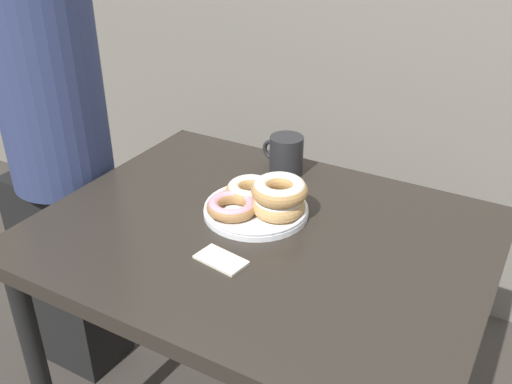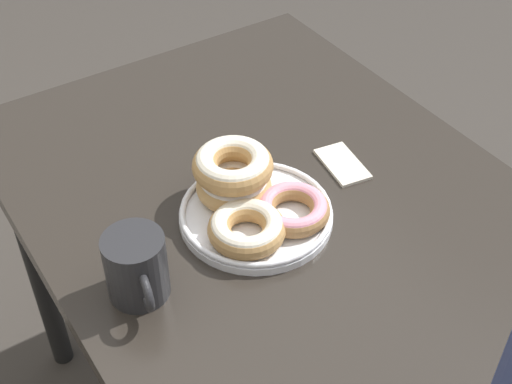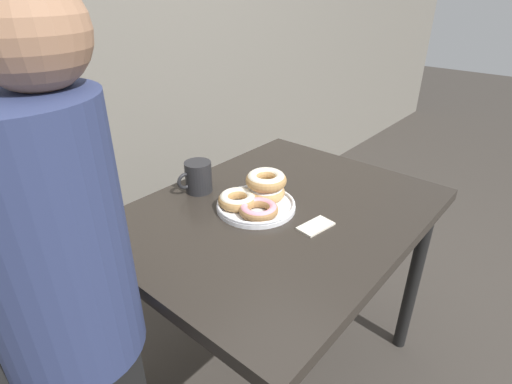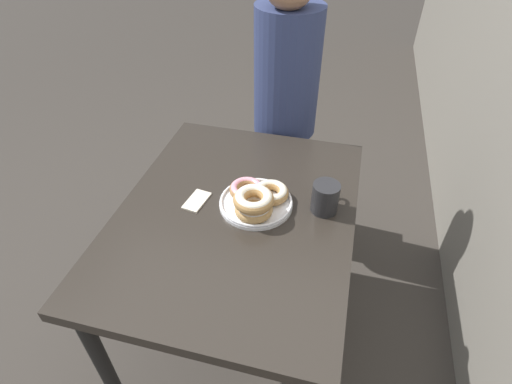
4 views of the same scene
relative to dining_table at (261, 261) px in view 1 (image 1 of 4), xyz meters
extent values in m
cube|color=#28231E|center=(0.00, 0.00, 0.07)|extent=(1.03, 0.80, 0.04)
cylinder|color=black|center=(-0.46, -0.34, -0.31)|extent=(0.05, 0.05, 0.72)
cylinder|color=black|center=(-0.46, 0.34, -0.31)|extent=(0.05, 0.05, 0.72)
cylinder|color=black|center=(0.46, 0.34, -0.31)|extent=(0.05, 0.05, 0.72)
cylinder|color=white|center=(-0.05, 0.06, 0.09)|extent=(0.26, 0.26, 0.01)
torus|color=white|center=(-0.05, 0.06, 0.11)|extent=(0.25, 0.25, 0.01)
torus|color=tan|center=(0.01, 0.07, 0.12)|extent=(0.16, 0.16, 0.04)
torus|color=white|center=(0.01, 0.07, 0.13)|extent=(0.15, 0.15, 0.03)
torus|color=#B2844C|center=(-0.09, 0.10, 0.12)|extent=(0.17, 0.17, 0.04)
torus|color=silver|center=(-0.09, 0.10, 0.13)|extent=(0.16, 0.16, 0.03)
torus|color=#9E7042|center=(-0.09, 0.01, 0.12)|extent=(0.17, 0.17, 0.03)
torus|color=pink|center=(-0.09, 0.01, 0.12)|extent=(0.16, 0.16, 0.03)
torus|color=#B2844C|center=(0.01, 0.07, 0.17)|extent=(0.18, 0.18, 0.04)
torus|color=silver|center=(0.01, 0.07, 0.17)|extent=(0.17, 0.17, 0.03)
cylinder|color=#232326|center=(-0.08, 0.29, 0.14)|extent=(0.09, 0.09, 0.11)
cylinder|color=#382114|center=(-0.08, 0.29, 0.19)|extent=(0.08, 0.08, 0.00)
torus|color=#232326|center=(-0.13, 0.30, 0.14)|extent=(0.06, 0.02, 0.06)
cube|color=black|center=(-0.73, 0.03, -0.32)|extent=(0.28, 0.20, 0.70)
cylinder|color=navy|center=(-0.68, 0.04, 0.31)|extent=(0.29, 0.29, 0.56)
cube|color=beige|center=(-0.01, -0.15, 0.09)|extent=(0.12, 0.08, 0.01)
camera|label=1|loc=(0.54, -0.98, 0.81)|focal=40.00mm
camera|label=2|loc=(-0.76, 0.53, 0.91)|focal=50.00mm
camera|label=3|loc=(-0.90, -0.67, 0.74)|focal=28.00mm
camera|label=4|loc=(0.96, 0.32, 1.02)|focal=28.00mm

